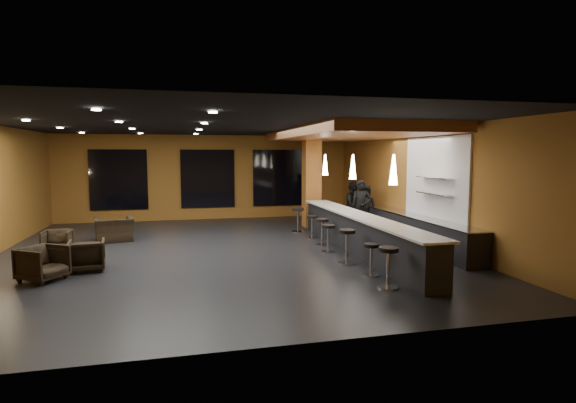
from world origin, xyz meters
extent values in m
cube|color=black|center=(0.00, 0.00, -0.05)|extent=(12.00, 13.00, 0.10)
cube|color=black|center=(0.00, 0.00, 3.55)|extent=(12.00, 13.00, 0.10)
cube|color=brown|center=(0.00, 6.55, 1.75)|extent=(12.00, 0.10, 3.50)
cube|color=brown|center=(0.00, -6.55, 1.75)|extent=(12.00, 0.10, 3.50)
cube|color=brown|center=(6.05, 0.00, 1.75)|extent=(0.10, 13.00, 3.50)
cube|color=#98582C|center=(4.00, 1.00, 3.36)|extent=(3.60, 8.00, 0.28)
cube|color=black|center=(-3.50, 6.44, 1.70)|extent=(2.20, 0.06, 2.40)
cube|color=black|center=(0.00, 6.44, 1.70)|extent=(2.20, 0.06, 2.40)
cube|color=black|center=(3.00, 6.44, 1.70)|extent=(2.20, 0.06, 2.40)
cube|color=white|center=(5.96, -1.00, 2.00)|extent=(0.06, 3.20, 2.40)
cube|color=black|center=(3.65, -1.00, 0.50)|extent=(0.60, 8.00, 1.00)
cube|color=white|center=(3.65, -1.00, 1.02)|extent=(0.78, 8.10, 0.05)
cube|color=black|center=(5.65, -0.50, 0.43)|extent=(0.70, 6.00, 0.86)
cube|color=silver|center=(5.65, -0.50, 0.89)|extent=(0.72, 6.00, 0.03)
cube|color=silver|center=(5.82, -1.20, 1.60)|extent=(0.30, 1.50, 0.03)
cube|color=silver|center=(5.82, -1.20, 2.05)|extent=(0.30, 1.50, 0.03)
cube|color=#A35F24|center=(3.65, 3.60, 1.75)|extent=(0.60, 0.60, 3.50)
cone|color=white|center=(3.65, -3.00, 2.35)|extent=(0.20, 0.20, 0.70)
cone|color=white|center=(3.65, -0.50, 2.35)|extent=(0.20, 0.20, 0.70)
cone|color=white|center=(3.65, 2.00, 2.35)|extent=(0.20, 0.20, 0.70)
imported|color=black|center=(4.75, 1.46, 0.93)|extent=(0.78, 0.63, 1.86)
imported|color=black|center=(4.98, 2.67, 0.86)|extent=(1.02, 0.92, 1.72)
imported|color=black|center=(5.20, 2.18, 0.83)|extent=(0.94, 0.78, 1.65)
imported|color=black|center=(-4.02, -2.07, 0.37)|extent=(1.13, 1.12, 0.75)
imported|color=black|center=(-3.28, -1.38, 0.36)|extent=(0.87, 0.89, 0.73)
imported|color=black|center=(-4.42, 0.71, 0.33)|extent=(0.70, 0.72, 0.65)
imported|color=black|center=(-3.16, 2.28, 0.37)|extent=(1.31, 1.19, 0.74)
cylinder|color=silver|center=(2.93, -4.30, 0.02)|extent=(0.42, 0.42, 0.03)
cylinder|color=silver|center=(2.93, -4.30, 0.39)|extent=(0.07, 0.07, 0.74)
cylinder|color=black|center=(2.93, -4.30, 0.80)|extent=(0.40, 0.40, 0.08)
cylinder|color=silver|center=(2.98, -3.37, 0.01)|extent=(0.37, 0.37, 0.03)
cylinder|color=silver|center=(2.98, -3.37, 0.34)|extent=(0.06, 0.06, 0.65)
cylinder|color=black|center=(2.98, -3.37, 0.69)|extent=(0.35, 0.35, 0.07)
cylinder|color=silver|center=(2.85, -2.18, 0.02)|extent=(0.43, 0.43, 0.03)
cylinder|color=silver|center=(2.85, -2.18, 0.40)|extent=(0.08, 0.08, 0.76)
cylinder|color=black|center=(2.85, -2.18, 0.81)|extent=(0.41, 0.41, 0.09)
cylinder|color=silver|center=(2.82, -0.86, 0.01)|extent=(0.39, 0.39, 0.03)
cylinder|color=silver|center=(2.82, -0.86, 0.36)|extent=(0.07, 0.07, 0.69)
cylinder|color=black|center=(2.82, -0.86, 0.74)|extent=(0.37, 0.37, 0.08)
cylinder|color=silver|center=(2.95, 0.10, 0.02)|extent=(0.41, 0.41, 0.03)
cylinder|color=silver|center=(2.95, 0.10, 0.38)|extent=(0.07, 0.07, 0.71)
cylinder|color=black|center=(2.95, 0.10, 0.76)|extent=(0.39, 0.39, 0.08)
cylinder|color=silver|center=(2.98, 1.25, 0.01)|extent=(0.38, 0.38, 0.03)
cylinder|color=silver|center=(2.98, 1.25, 0.35)|extent=(0.07, 0.07, 0.66)
cylinder|color=black|center=(2.98, 1.25, 0.71)|extent=(0.36, 0.36, 0.08)
cylinder|color=silver|center=(2.84, 2.52, 0.02)|extent=(0.43, 0.43, 0.03)
cylinder|color=silver|center=(2.84, 2.52, 0.40)|extent=(0.08, 0.08, 0.75)
cylinder|color=black|center=(2.84, 2.52, 0.80)|extent=(0.41, 0.41, 0.09)
camera|label=1|loc=(-1.11, -12.45, 2.70)|focal=28.00mm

